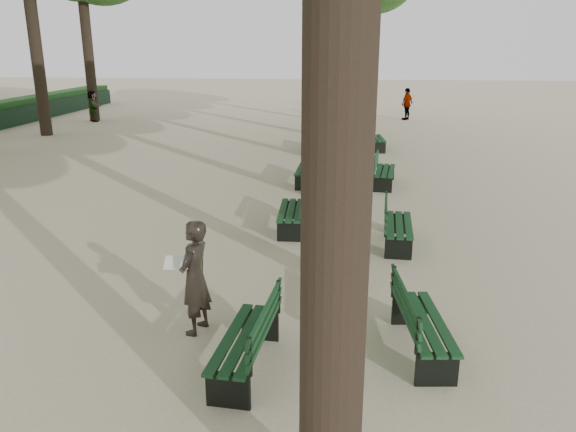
# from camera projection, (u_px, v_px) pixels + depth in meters

# --- Properties ---
(ground) EXTENTS (120.00, 120.00, 0.00)m
(ground) POSITION_uv_depth(u_px,v_px,m) (214.00, 377.00, 6.98)
(ground) COLOR #C4B394
(ground) RESTS_ON ground
(bench_left_0) EXTENTS (0.71, 1.84, 0.92)m
(bench_left_0) POSITION_uv_depth(u_px,v_px,m) (245.00, 351.00, 7.06)
(bench_left_0) COLOR black
(bench_left_0) RESTS_ON ground
(bench_left_1) EXTENTS (0.65, 1.82, 0.92)m
(bench_left_1) POSITION_uv_depth(u_px,v_px,m) (291.00, 218.00, 12.41)
(bench_left_1) COLOR black
(bench_left_1) RESTS_ON ground
(bench_left_2) EXTENTS (0.59, 1.81, 0.92)m
(bench_left_2) POSITION_uv_depth(u_px,v_px,m) (306.00, 175.00, 16.45)
(bench_left_2) COLOR black
(bench_left_2) RESTS_ON ground
(bench_left_3) EXTENTS (0.66, 1.83, 0.92)m
(bench_left_3) POSITION_uv_depth(u_px,v_px,m) (317.00, 145.00, 21.33)
(bench_left_3) COLOR black
(bench_left_3) RESTS_ON ground
(bench_right_0) EXTENTS (0.77, 1.85, 0.92)m
(bench_right_0) POSITION_uv_depth(u_px,v_px,m) (422.00, 334.00, 7.47)
(bench_right_0) COLOR black
(bench_right_0) RESTS_ON ground
(bench_right_1) EXTENTS (0.67, 1.83, 0.92)m
(bench_right_1) POSITION_uv_depth(u_px,v_px,m) (398.00, 233.00, 11.44)
(bench_right_1) COLOR black
(bench_right_1) RESTS_ON ground
(bench_right_2) EXTENTS (0.76, 1.85, 0.92)m
(bench_right_2) POSITION_uv_depth(u_px,v_px,m) (384.00, 177.00, 16.26)
(bench_right_2) COLOR black
(bench_right_2) RESTS_ON ground
(bench_right_3) EXTENTS (0.73, 1.84, 0.92)m
(bench_right_3) POSITION_uv_depth(u_px,v_px,m) (376.00, 143.00, 21.76)
(bench_right_3) COLOR black
(bench_right_3) RESTS_ON ground
(man_with_map) EXTENTS (0.68, 0.73, 1.67)m
(man_with_map) POSITION_uv_depth(u_px,v_px,m) (195.00, 277.00, 7.86)
(man_with_map) COLOR black
(man_with_map) RESTS_ON ground
(pedestrian_c) EXTENTS (0.86, 1.00, 1.69)m
(pedestrian_c) POSITION_uv_depth(u_px,v_px,m) (407.00, 104.00, 30.12)
(pedestrian_c) COLOR #262628
(pedestrian_c) RESTS_ON ground
(pedestrian_d) EXTENTS (0.46, 0.91, 1.80)m
(pedestrian_d) POSITION_uv_depth(u_px,v_px,m) (342.00, 95.00, 34.83)
(pedestrian_d) COLOR #262628
(pedestrian_d) RESTS_ON ground
(pedestrian_e) EXTENTS (1.21, 1.34, 1.60)m
(pedestrian_e) POSITION_uv_depth(u_px,v_px,m) (93.00, 106.00, 29.44)
(pedestrian_e) COLOR #262628
(pedestrian_e) RESTS_ON ground
(pedestrian_b) EXTENTS (0.77, 1.01, 1.53)m
(pedestrian_b) POSITION_uv_depth(u_px,v_px,m) (336.00, 103.00, 31.55)
(pedestrian_b) COLOR #262628
(pedestrian_b) RESTS_ON ground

